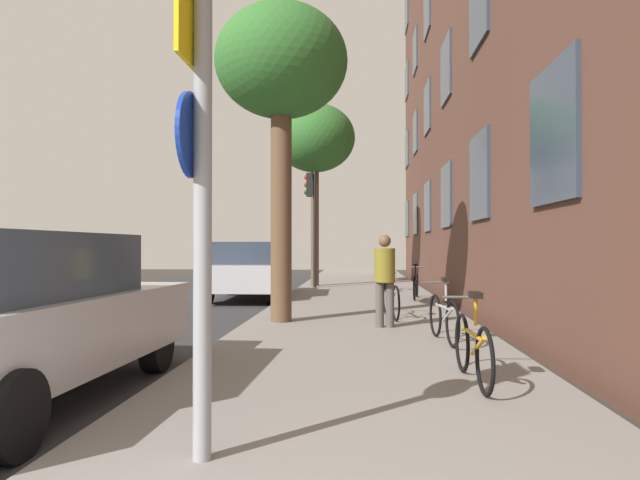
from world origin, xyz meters
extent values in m
plane|color=#332D28|center=(-2.40, 15.00, 0.00)|extent=(41.80, 41.80, 0.00)
cube|color=#2D2D30|center=(-4.50, 15.00, 0.01)|extent=(7.00, 38.00, 0.01)
cube|color=gray|center=(1.10, 15.00, 0.06)|extent=(4.20, 38.00, 0.12)
cube|color=#513328|center=(3.70, 14.50, 7.30)|extent=(0.50, 27.00, 14.60)
cube|color=#2D3847|center=(3.42, 6.17, 2.87)|extent=(0.06, 1.61, 1.69)
cube|color=#2D3847|center=(3.42, 10.33, 2.87)|extent=(0.06, 1.61, 1.69)
cube|color=#2D3847|center=(3.42, 14.50, 2.87)|extent=(0.06, 1.61, 1.69)
cube|color=#2D3847|center=(3.42, 18.67, 2.87)|extent=(0.06, 1.61, 1.69)
cube|color=#2D3847|center=(3.42, 22.83, 2.87)|extent=(0.06, 1.61, 1.69)
cube|color=#2D3847|center=(3.42, 27.00, 2.87)|extent=(0.06, 1.61, 1.69)
cube|color=#2D3847|center=(3.42, 10.33, 6.27)|extent=(0.06, 1.61, 1.69)
cube|color=#2D3847|center=(3.42, 14.50, 6.27)|extent=(0.06, 1.61, 1.69)
cube|color=#2D3847|center=(3.42, 18.67, 6.27)|extent=(0.06, 1.61, 1.69)
cube|color=#2D3847|center=(3.42, 22.83, 6.27)|extent=(0.06, 1.61, 1.69)
cube|color=#2D3847|center=(3.42, 27.00, 6.27)|extent=(0.06, 1.61, 1.69)
cube|color=#2D3847|center=(3.42, 18.67, 9.67)|extent=(0.06, 1.61, 1.69)
cube|color=#2D3847|center=(3.42, 22.83, 9.67)|extent=(0.06, 1.61, 1.69)
cube|color=#2D3847|center=(3.42, 27.00, 9.67)|extent=(0.06, 1.61, 1.69)
cube|color=#2D3847|center=(3.42, 27.00, 13.07)|extent=(0.06, 1.61, 1.69)
cylinder|color=gray|center=(0.07, 2.81, 1.64)|extent=(0.12, 0.12, 3.04)
cube|color=yellow|center=(-0.01, 2.81, 2.98)|extent=(0.03, 0.60, 0.60)
cylinder|color=#14339E|center=(-0.01, 2.81, 2.23)|extent=(0.03, 0.56, 0.56)
cylinder|color=black|center=(-0.43, 18.23, 2.09)|extent=(0.12, 0.12, 3.94)
cube|color=black|center=(-0.61, 18.23, 3.61)|extent=(0.20, 0.24, 0.80)
sphere|color=red|center=(-0.72, 18.23, 3.87)|extent=(0.16, 0.16, 0.16)
sphere|color=#523707|center=(-0.72, 18.23, 3.61)|extent=(0.16, 0.16, 0.16)
sphere|color=#083E11|center=(-0.72, 18.23, 3.35)|extent=(0.16, 0.16, 0.16)
cylinder|color=brown|center=(-0.36, 9.53, 2.16)|extent=(0.39, 0.39, 4.09)
ellipsoid|color=#2D6628|center=(-0.36, 9.53, 4.94)|extent=(2.46, 2.46, 2.09)
cylinder|color=brown|center=(-0.49, 19.12, 2.32)|extent=(0.29, 0.29, 4.40)
ellipsoid|color=#2D6628|center=(-0.49, 19.12, 5.38)|extent=(2.86, 2.86, 2.43)
torus|color=black|center=(2.21, 5.51, 0.44)|extent=(0.06, 0.64, 0.64)
torus|color=black|center=(2.24, 4.51, 0.44)|extent=(0.06, 0.64, 0.64)
cylinder|color=#C68C19|center=(2.23, 5.01, 0.62)|extent=(0.07, 0.85, 0.04)
cylinder|color=#C68C19|center=(2.23, 4.76, 0.54)|extent=(0.06, 0.52, 0.28)
cylinder|color=#C68C19|center=(2.23, 4.86, 0.86)|extent=(0.04, 0.04, 0.28)
cube|color=black|center=(2.23, 4.86, 1.02)|extent=(0.10, 0.24, 0.06)
cylinder|color=#4C4C4C|center=(2.21, 5.51, 0.94)|extent=(0.42, 0.04, 0.03)
torus|color=black|center=(2.25, 7.95, 0.45)|extent=(0.11, 0.65, 0.65)
torus|color=black|center=(2.35, 7.00, 0.45)|extent=(0.11, 0.65, 0.65)
cylinder|color=#99999E|center=(2.30, 7.47, 0.62)|extent=(0.13, 0.82, 0.04)
cylinder|color=#99999E|center=(2.33, 7.24, 0.54)|extent=(0.10, 0.50, 0.27)
cylinder|color=#99999E|center=(2.32, 7.33, 0.87)|extent=(0.04, 0.04, 0.28)
cube|color=black|center=(2.32, 7.33, 1.03)|extent=(0.10, 0.24, 0.06)
cylinder|color=#4C4C4C|center=(2.25, 7.95, 0.95)|extent=(0.42, 0.08, 0.03)
torus|color=black|center=(1.63, 10.69, 0.45)|extent=(0.13, 0.67, 0.67)
torus|color=black|center=(1.76, 9.70, 0.45)|extent=(0.13, 0.67, 0.67)
cylinder|color=#99999E|center=(1.69, 10.20, 0.64)|extent=(0.16, 0.85, 0.04)
cylinder|color=#99999E|center=(1.73, 9.95, 0.55)|extent=(0.11, 0.52, 0.28)
cylinder|color=#99999E|center=(1.71, 10.05, 0.89)|extent=(0.04, 0.04, 0.28)
cube|color=black|center=(1.71, 10.05, 1.05)|extent=(0.10, 0.24, 0.06)
cylinder|color=#4C4C4C|center=(1.63, 10.69, 0.97)|extent=(0.42, 0.09, 0.03)
torus|color=black|center=(2.66, 14.77, 0.44)|extent=(0.15, 0.64, 0.65)
torus|color=black|center=(2.50, 13.79, 0.44)|extent=(0.15, 0.64, 0.65)
cylinder|color=black|center=(2.58, 14.28, 0.62)|extent=(0.18, 0.84, 0.04)
cylinder|color=black|center=(2.54, 14.04, 0.54)|extent=(0.13, 0.51, 0.28)
cylinder|color=black|center=(2.56, 14.13, 0.87)|extent=(0.04, 0.04, 0.28)
cube|color=black|center=(2.56, 14.13, 1.03)|extent=(0.10, 0.24, 0.06)
cylinder|color=#4C4C4C|center=(2.66, 14.77, 0.95)|extent=(0.42, 0.10, 0.03)
torus|color=black|center=(1.99, 17.46, 0.42)|extent=(0.10, 0.61, 0.61)
torus|color=black|center=(1.89, 16.44, 0.42)|extent=(0.10, 0.61, 0.61)
cylinder|color=#99999E|center=(1.94, 16.95, 0.59)|extent=(0.13, 0.88, 0.04)
cylinder|color=#99999E|center=(1.91, 16.69, 0.51)|extent=(0.10, 0.53, 0.29)
cylinder|color=#99999E|center=(1.92, 16.80, 0.83)|extent=(0.04, 0.04, 0.28)
cube|color=black|center=(1.92, 16.80, 0.99)|extent=(0.10, 0.24, 0.06)
cylinder|color=#4C4C4C|center=(1.99, 17.46, 0.91)|extent=(0.42, 0.07, 0.03)
cylinder|color=#4C4742|center=(1.43, 8.91, 0.51)|extent=(0.14, 0.14, 0.77)
cylinder|color=#4C4742|center=(1.61, 8.91, 0.51)|extent=(0.14, 0.14, 0.77)
cylinder|color=olive|center=(1.52, 8.91, 1.18)|extent=(0.37, 0.37, 0.58)
sphere|color=brown|center=(1.52, 8.91, 1.60)|extent=(0.21, 0.21, 0.21)
cube|color=#B7B7BC|center=(-2.18, 4.37, 0.68)|extent=(2.02, 4.44, 0.70)
cube|color=#384756|center=(-2.18, 4.15, 1.33)|extent=(1.65, 2.51, 0.60)
cylinder|color=black|center=(-3.03, 5.77, 0.33)|extent=(0.22, 0.64, 0.64)
cylinder|color=black|center=(-1.32, 5.77, 0.33)|extent=(0.22, 0.64, 0.64)
cylinder|color=black|center=(-1.32, 2.97, 0.33)|extent=(0.22, 0.64, 0.64)
cube|color=#B7B7BC|center=(-2.03, 15.04, 0.68)|extent=(1.96, 4.35, 0.70)
cube|color=#2D3847|center=(-2.03, 14.82, 1.33)|extent=(1.62, 2.45, 0.60)
cylinder|color=black|center=(-2.87, 16.41, 0.33)|extent=(0.22, 0.64, 0.64)
cylinder|color=black|center=(-1.18, 16.41, 0.33)|extent=(0.22, 0.64, 0.64)
cylinder|color=black|center=(-2.87, 13.66, 0.33)|extent=(0.22, 0.64, 0.64)
cylinder|color=black|center=(-1.18, 13.66, 0.33)|extent=(0.22, 0.64, 0.64)
camera|label=1|loc=(1.09, -0.78, 1.50)|focal=31.55mm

